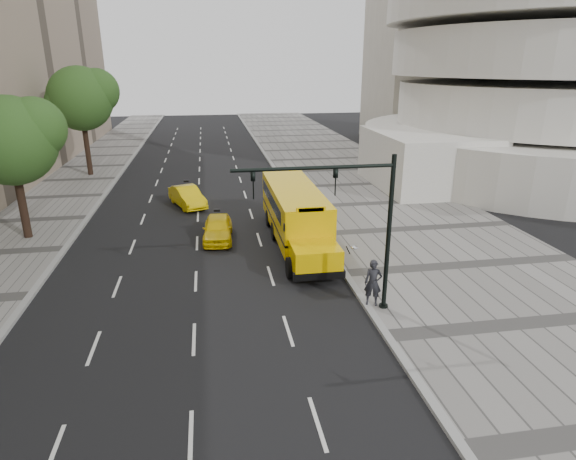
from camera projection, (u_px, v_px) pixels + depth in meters
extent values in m
plane|color=black|center=(215.00, 242.00, 27.07)|extent=(140.00, 140.00, 0.00)
cube|color=gray|center=(416.00, 229.00, 28.91)|extent=(12.00, 140.00, 0.15)
cube|color=gray|center=(4.00, 253.00, 25.33)|extent=(6.00, 140.00, 0.15)
cube|color=gray|center=(319.00, 235.00, 27.97)|extent=(0.30, 140.00, 0.15)
cube|color=gray|center=(65.00, 249.00, 25.79)|extent=(0.30, 140.00, 0.15)
cylinder|color=silver|center=(540.00, 149.00, 44.11)|extent=(32.00, 32.00, 4.00)
cylinder|color=silver|center=(548.00, 103.00, 42.76)|extent=(26.00, 26.00, 3.60)
cylinder|color=silver|center=(557.00, 53.00, 41.37)|extent=(27.60, 27.60, 3.60)
cylinder|color=silver|center=(566.00, 0.00, 39.98)|extent=(29.20, 29.20, 3.60)
cube|color=silver|center=(426.00, 160.00, 38.30)|extent=(8.00, 10.00, 4.40)
cylinder|color=black|center=(21.00, 197.00, 26.68)|extent=(0.44, 0.44, 4.99)
sphere|color=#234617|center=(10.00, 141.00, 25.65)|extent=(4.79, 4.79, 4.79)
sphere|color=#234617|center=(34.00, 128.00, 25.92)|extent=(3.35, 3.35, 3.35)
cylinder|color=black|center=(86.00, 143.00, 41.78)|extent=(0.44, 0.44, 5.93)
sphere|color=#234617|center=(80.00, 99.00, 40.55)|extent=(5.35, 5.35, 5.35)
sphere|color=#234617|center=(97.00, 91.00, 40.84)|extent=(3.75, 3.75, 3.75)
sphere|color=#234617|center=(66.00, 104.00, 40.15)|extent=(3.48, 3.48, 3.48)
cube|color=#F4BF00|center=(294.00, 209.00, 27.07)|extent=(2.50, 9.00, 2.45)
cube|color=#F4BF00|center=(315.00, 257.00, 22.17)|extent=(2.20, 2.00, 1.10)
cube|color=black|center=(319.00, 275.00, 21.53)|extent=(2.38, 0.25, 0.35)
cube|color=black|center=(294.00, 218.00, 27.24)|extent=(2.52, 9.00, 0.12)
cube|color=black|center=(311.00, 226.00, 22.78)|extent=(2.05, 0.10, 0.90)
cube|color=black|center=(293.00, 198.00, 27.37)|extent=(2.52, 7.50, 0.70)
cube|color=#F4BF00|center=(311.00, 210.00, 22.50)|extent=(1.40, 0.12, 0.28)
ellipsoid|color=silver|center=(357.00, 250.00, 20.84)|extent=(0.32, 0.32, 0.14)
cylinder|color=black|center=(350.00, 252.00, 21.07)|extent=(0.36, 0.47, 0.58)
cylinder|color=black|center=(290.00, 268.00, 22.47)|extent=(0.30, 1.00, 1.00)
cylinder|color=black|center=(337.00, 264.00, 22.82)|extent=(0.30, 1.00, 1.00)
cylinder|color=black|center=(275.00, 231.00, 27.31)|extent=(0.30, 1.00, 1.00)
cylinder|color=black|center=(313.00, 229.00, 27.66)|extent=(0.30, 1.00, 1.00)
cylinder|color=black|center=(269.00, 218.00, 29.64)|extent=(0.30, 1.00, 1.00)
cylinder|color=black|center=(305.00, 216.00, 29.99)|extent=(0.30, 1.00, 1.00)
imported|color=yellow|center=(218.00, 228.00, 27.21)|extent=(1.85, 4.07, 1.36)
imported|color=yellow|center=(187.00, 197.00, 33.58)|extent=(2.88, 4.49, 1.40)
imported|color=#26262C|center=(373.00, 283.00, 19.49)|extent=(0.83, 0.69, 1.94)
cylinder|color=black|center=(388.00, 237.00, 18.60)|extent=(0.18, 0.18, 6.40)
cylinder|color=black|center=(383.00, 307.00, 19.61)|extent=(0.36, 0.36, 0.25)
cylinder|color=black|center=(314.00, 168.00, 17.21)|extent=(6.00, 0.14, 0.14)
imported|color=black|center=(335.00, 182.00, 17.51)|extent=(0.16, 0.20, 1.00)
imported|color=black|center=(253.00, 185.00, 17.04)|extent=(0.16, 0.20, 1.00)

